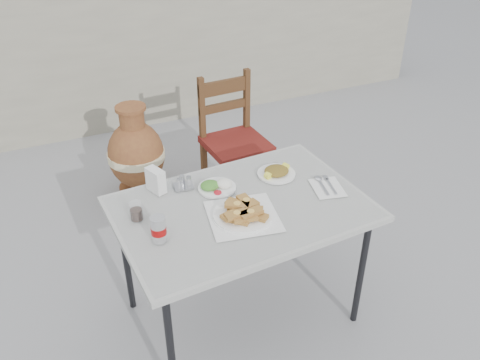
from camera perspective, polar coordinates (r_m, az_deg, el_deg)
name	(u,v)px	position (r m, az deg, el deg)	size (l,w,h in m)	color
ground	(242,304)	(2.87, 0.24, -13.80)	(80.00, 80.00, 0.00)	gray
cafe_table	(242,214)	(2.39, 0.21, -3.87)	(1.20, 0.85, 0.71)	black
pide_plate	(243,211)	(2.28, 0.34, -3.53)	(0.36, 0.36, 0.06)	white
salad_rice_plate	(217,186)	(2.48, -2.64, -0.67)	(0.19, 0.19, 0.05)	white
salad_chopped_plate	(276,172)	(2.59, 4.11, 0.91)	(0.20, 0.20, 0.04)	white
soda_can	(159,229)	(2.15, -9.13, -5.46)	(0.07, 0.07, 0.12)	silver
cola_glass	(136,212)	(2.31, -11.58, -3.56)	(0.06, 0.06, 0.09)	white
napkin_holder	(156,180)	(2.47, -9.43, -0.04)	(0.09, 0.11, 0.12)	white
condiment_caddy	(184,184)	(2.50, -6.34, -0.41)	(0.10, 0.09, 0.07)	#B9BAC1
cutlery_napkin	(326,186)	(2.54, 9.62, -0.65)	(0.18, 0.21, 0.01)	white
chair	(234,140)	(3.44, -0.72, 4.51)	(0.42, 0.42, 0.89)	#3D1F10
terracotta_urn	(136,155)	(3.61, -11.57, 2.72)	(0.40, 0.40, 0.69)	brown
back_wall	(123,60)	(4.63, -13.04, 13.04)	(6.00, 0.25, 1.20)	gray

